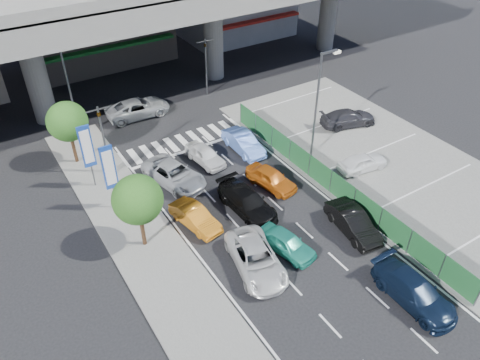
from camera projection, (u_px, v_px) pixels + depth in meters
ground at (283, 240)px, 27.48m from camera, size 120.00×120.00×0.00m
parking_lot at (390, 166)px, 33.53m from camera, size 12.00×28.00×0.06m
sidewalk_left at (145, 244)px, 27.15m from camera, size 4.00×30.00×0.12m
fence_run at (341, 190)px, 29.89m from camera, size 0.16×22.00×1.80m
traffic_light_left at (101, 124)px, 30.58m from camera, size 1.60×1.24×5.20m
traffic_light_right at (205, 53)px, 40.33m from camera, size 1.60×1.24×5.20m
street_lamp_right at (319, 98)px, 31.76m from camera, size 1.65×0.22×8.00m
street_lamp_left at (70, 79)px, 34.09m from camera, size 1.65×0.22×8.00m
signboard_near at (109, 169)px, 27.97m from camera, size 0.80×0.14×4.70m
signboard_far at (87, 148)px, 29.83m from camera, size 0.80×0.14×4.70m
tree_near at (138, 200)px, 25.16m from camera, size 2.80×2.80×4.80m
tree_far at (67, 122)px, 31.92m from camera, size 2.80×2.80×4.80m
minivan_navy_back at (414, 291)px, 23.58m from camera, size 1.94×4.76×1.38m
sedan_white_mid_left at (256, 259)px, 25.37m from camera, size 3.29×5.31×1.37m
taxi_teal_mid at (287, 243)px, 26.44m from camera, size 2.23×3.86×1.23m
hatch_black_mid_right at (353, 223)px, 27.71m from camera, size 2.04×4.35×1.38m
taxi_orange_left at (195, 217)px, 28.20m from camera, size 2.02×3.94×1.24m
sedan_black_mid at (247, 202)px, 29.27m from camera, size 2.20×4.86×1.38m
taxi_orange_right at (271, 178)px, 31.31m from camera, size 2.34×4.05×1.30m
wagon_silver_front_left at (174, 174)px, 31.61m from camera, size 3.43×5.37×1.38m
sedan_white_front_mid at (205, 155)px, 33.61m from camera, size 1.92×3.81×1.25m
kei_truck_front_right at (243, 143)px, 34.80m from camera, size 1.46×4.19×1.38m
crossing_wagon_silver at (138, 108)px, 39.04m from camera, size 5.39×2.64×1.47m
parked_sedan_white at (363, 162)px, 32.78m from camera, size 3.81×1.93×1.24m
parked_sedan_dgrey at (348, 118)px, 37.74m from camera, size 4.88×2.98×1.32m
traffic_cone at (303, 162)px, 33.28m from camera, size 0.45×0.45×0.73m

